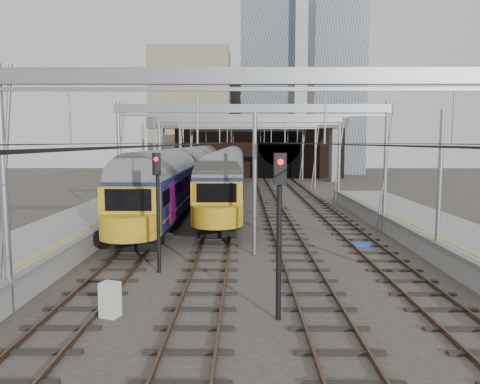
{
  "coord_description": "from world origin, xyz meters",
  "views": [
    {
      "loc": [
        -0.57,
        -20.79,
        5.56
      ],
      "look_at": [
        -0.76,
        8.79,
        2.4
      ],
      "focal_mm": 35.0,
      "sensor_mm": 36.0,
      "label": 1
    }
  ],
  "objects_px": {
    "train_main": "(232,166)",
    "signal_near_left": "(158,198)",
    "signal_near_centre": "(279,217)",
    "relay_cabinet": "(110,300)",
    "train_second": "(190,171)"
  },
  "relations": [
    {
      "from": "signal_near_left",
      "to": "signal_near_centre",
      "type": "relative_size",
      "value": 0.98
    },
    {
      "from": "train_second",
      "to": "signal_near_centre",
      "type": "bearing_deg",
      "value": -78.98
    },
    {
      "from": "train_main",
      "to": "train_second",
      "type": "height_order",
      "value": "train_second"
    },
    {
      "from": "train_main",
      "to": "signal_near_left",
      "type": "distance_m",
      "value": 39.9
    },
    {
      "from": "train_second",
      "to": "train_main",
      "type": "bearing_deg",
      "value": 70.87
    },
    {
      "from": "signal_near_left",
      "to": "relay_cabinet",
      "type": "bearing_deg",
      "value": -108.0
    },
    {
      "from": "train_main",
      "to": "signal_near_left",
      "type": "xyz_separation_m",
      "value": [
        -2.16,
        -39.83,
        0.63
      ]
    },
    {
      "from": "signal_near_centre",
      "to": "train_main",
      "type": "bearing_deg",
      "value": 86.93
    },
    {
      "from": "train_second",
      "to": "signal_near_left",
      "type": "distance_m",
      "value": 28.37
    },
    {
      "from": "signal_near_centre",
      "to": "relay_cabinet",
      "type": "relative_size",
      "value": 4.66
    },
    {
      "from": "train_second",
      "to": "signal_near_left",
      "type": "height_order",
      "value": "signal_near_left"
    },
    {
      "from": "train_second",
      "to": "signal_near_left",
      "type": "relative_size",
      "value": 10.11
    },
    {
      "from": "signal_near_left",
      "to": "signal_near_centre",
      "type": "distance_m",
      "value": 7.1
    },
    {
      "from": "train_second",
      "to": "relay_cabinet",
      "type": "relative_size",
      "value": 46.02
    },
    {
      "from": "signal_near_centre",
      "to": "relay_cabinet",
      "type": "bearing_deg",
      "value": 171.1
    }
  ]
}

